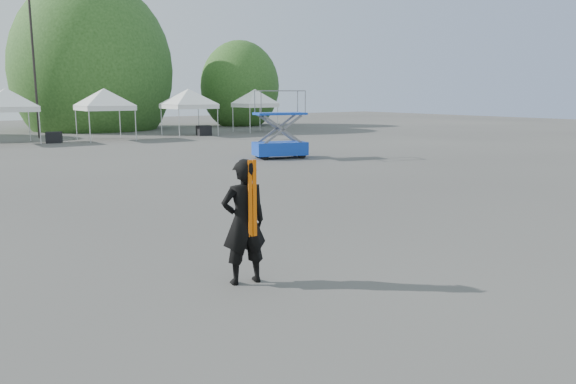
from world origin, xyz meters
TOP-DOWN VIEW (x-y plane):
  - ground at (0.00, 0.00)m, footprint 120.00×120.00m
  - light_pole_east at (3.00, 32.00)m, footprint 0.60×0.25m
  - tree_mid_e at (9.00, 39.00)m, footprint 5.12×5.12m
  - tree_far_e at (22.00, 37.00)m, footprint 3.84×3.84m
  - tent_e at (0.52, 28.28)m, footprint 4.39×4.39m
  - tent_f at (6.14, 27.56)m, footprint 4.42×4.42m
  - tent_g at (12.34, 28.03)m, footprint 4.52×4.52m
  - tent_h at (18.25, 28.51)m, footprint 3.89×3.89m
  - man at (-1.15, -1.61)m, footprint 0.81×0.61m
  - scissor_lift at (9.44, 12.51)m, footprint 2.68×1.85m
  - crate_mid at (2.85, 27.34)m, footprint 1.07×0.97m
  - crate_east at (13.14, 27.38)m, footprint 0.99×0.80m

SIDE VIEW (x-z plane):
  - ground at x=0.00m, z-range 0.00..0.00m
  - crate_mid at x=2.85m, z-range 0.00..0.68m
  - crate_east at x=13.14m, z-range 0.00..0.73m
  - man at x=-1.15m, z-range 0.00..2.03m
  - scissor_lift at x=9.44m, z-range 0.01..3.16m
  - tent_h at x=18.25m, z-range 1.12..5.00m
  - tent_e at x=0.52m, z-range 1.12..5.00m
  - tent_f at x=6.14m, z-range 1.12..5.00m
  - tent_g at x=12.34m, z-range 1.12..5.00m
  - tree_far_e at x=22.00m, z-range 0.70..6.55m
  - tree_mid_e at x=9.00m, z-range 0.94..8.74m
  - light_pole_east at x=3.00m, z-range 0.62..10.42m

